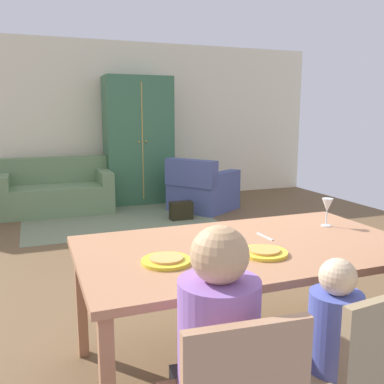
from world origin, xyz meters
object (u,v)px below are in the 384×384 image
Objects in this scene: person_child at (326,368)px; dining_chair_child at (358,378)px; person_man at (215,376)px; couch at (56,192)px; plate_near_man at (166,261)px; handbag at (181,211)px; armchair at (202,190)px; plate_near_child at (264,253)px; dining_table at (247,255)px; armoire at (138,141)px; wine_glass at (327,206)px.

dining_chair_child is at bearing -85.89° from person_child.
person_man is 5.43m from couch.
plate_near_man reaches higher than handbag.
plate_near_man is 0.29× the size of dining_chair_child.
person_child reaches higher than handbag.
armchair is at bearing 68.57° from person_man.
person_man is (-0.52, -0.54, -0.26)m from plate_near_child.
couch and armchair have the same top height.
handbag is at bearing 76.71° from dining_table.
person_child is at bearing -101.14° from handbag.
handbag is (0.26, -1.42, -0.92)m from armoire.
person_man reaches higher than plate_near_man.
armchair is at bearing -51.32° from armoire.
armchair is (2.14, -0.69, 0.01)m from couch.
wine_glass reaches higher than person_child.
dining_table is 0.73m from wine_glass.
person_child is at bearing -105.85° from armchair.
dining_chair_child is 0.41× the size of armoire.
handbag is (1.35, 4.26, -0.38)m from person_man.
dining_table is at bearing -96.64° from armoire.
dining_chair_child is at bearing -89.43° from dining_table.
dining_chair_child is (0.01, -0.71, -0.28)m from plate_near_child.
dining_chair_child is at bearing -121.96° from wine_glass.
armchair reaches higher than plate_near_man.
dining_table is at bearing 13.02° from plate_near_man.
wine_glass is at bearing 36.97° from person_man.
dining_table is 0.77m from person_child.
armoire is at bearing 128.68° from armchair.
plate_near_man is 0.86m from person_child.
wine_glass is 1.33m from dining_chair_child.
armchair is at bearing 72.25° from plate_near_child.
armchair reaches higher than handbag.
couch is (-0.80, 4.88, -0.46)m from plate_near_child.
plate_near_child is 0.23× the size of person_man.
person_man is at bearing -143.03° from wine_glass.
wine_glass is 1.22m from person_child.
wine_glass is 4.79m from armoire.
plate_near_child is at bearing -96.41° from armoire.
armoire is at bearing 100.29° from handbag.
plate_near_child is 1.34× the size of wine_glass.
person_man is 0.55m from dining_chair_child.
person_man is 5.82m from armoire.
person_man is 1.28× the size of dining_chair_child.
wine_glass reaches higher than handbag.
person_child is (-0.68, -0.91, -0.46)m from wine_glass.
plate_near_man is at bearing 130.43° from person_child.
wine_glass is 0.09× the size of armoire.
person_man is (0.00, -0.60, -0.26)m from plate_near_man.
wine_glass is (0.68, 0.18, 0.20)m from dining_table.
plate_near_child is 4.97m from couch.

